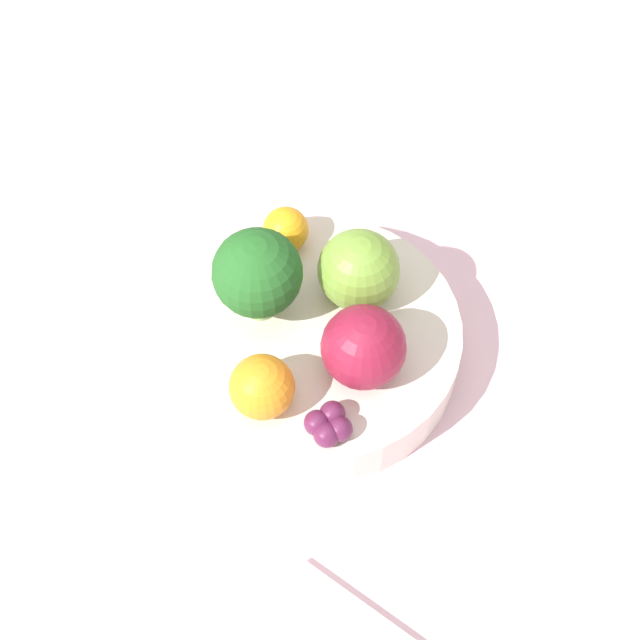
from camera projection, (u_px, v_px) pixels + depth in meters
name	position (u px, v px, depth m)	size (l,w,h in m)	color
ground_plane	(320.00, 370.00, 0.69)	(6.00, 6.00, 0.00)	gray
table_surface	(320.00, 364.00, 0.68)	(1.20, 1.20, 0.02)	silver
bowl	(320.00, 343.00, 0.66)	(0.20, 0.20, 0.04)	silver
broccoli	(259.00, 271.00, 0.61)	(0.06, 0.06, 0.08)	#8CB76B
apple_red	(363.00, 347.00, 0.59)	(0.06, 0.06, 0.06)	maroon
apple_green	(359.00, 270.00, 0.63)	(0.06, 0.06, 0.06)	olive
orange_front	(286.00, 230.00, 0.66)	(0.03, 0.03, 0.03)	orange
orange_back	(262.00, 387.00, 0.59)	(0.04, 0.04, 0.04)	orange
grape_cluster	(329.00, 425.00, 0.59)	(0.03, 0.03, 0.02)	#5B1E42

